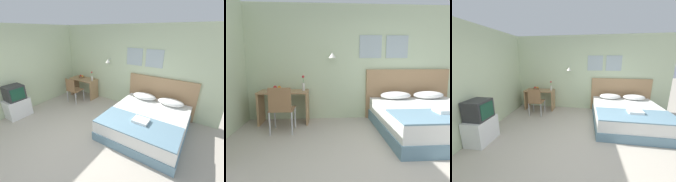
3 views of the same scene
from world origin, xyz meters
TOP-DOWN VIEW (x-y plane):
  - ground_plane at (0.00, 0.00)m, footprint 24.00×24.00m
  - wall_back at (0.01, 2.73)m, footprint 5.81×0.31m
  - bed at (1.27, 1.59)m, footprint 1.90×2.10m
  - headboard at (1.27, 2.67)m, footprint 2.02×0.06m
  - pillow_left at (0.88, 2.39)m, footprint 0.70×0.40m
  - pillow_right at (1.66, 2.39)m, footprint 0.70×0.40m
  - throw_blanket at (1.27, 0.98)m, footprint 1.84×0.84m
  - folded_towel_near_foot at (1.30, 1.13)m, footprint 0.35×0.28m
  - desk at (-1.63, 2.40)m, footprint 1.06×0.51m
  - desk_chair at (-1.55, 1.76)m, footprint 0.45×0.45m
  - fruit_bowl at (-1.78, 2.46)m, footprint 0.23×0.23m
  - flower_vase at (-1.19, 2.41)m, footprint 0.06×0.06m
  - tv_stand at (-2.26, 0.17)m, footprint 0.44×0.63m
  - television at (-2.26, 0.17)m, footprint 0.43×0.47m

SIDE VIEW (x-z plane):
  - ground_plane at x=0.00m, z-range 0.00..0.00m
  - bed at x=1.27m, z-range 0.00..0.51m
  - tv_stand at x=-2.26m, z-range 0.00..0.56m
  - desk at x=-1.63m, z-range 0.14..0.86m
  - throw_blanket at x=1.27m, z-range 0.51..0.54m
  - desk_chair at x=-1.55m, z-range 0.08..0.99m
  - folded_towel_near_foot at x=1.30m, z-range 0.54..0.60m
  - headboard at x=1.27m, z-range 0.00..1.17m
  - pillow_left at x=0.88m, z-range 0.51..0.69m
  - pillow_right at x=1.66m, z-range 0.51..0.69m
  - fruit_bowl at x=-1.78m, z-range 0.71..0.82m
  - television at x=-2.26m, z-range 0.56..0.99m
  - flower_vase at x=-1.19m, z-range 0.69..1.03m
  - wall_back at x=0.01m, z-range 0.00..2.65m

